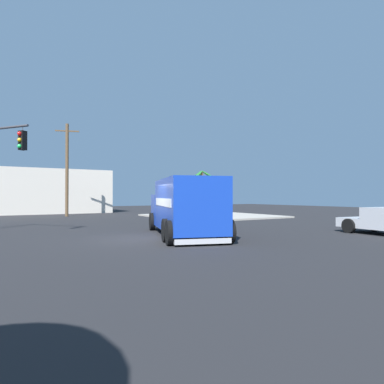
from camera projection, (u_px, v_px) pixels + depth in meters
ground_plane at (145, 239)px, 15.49m from camera, size 100.00×100.00×0.00m
sidewalk_corner_far at (212, 216)px, 32.15m from camera, size 10.65×10.65×0.14m
delivery_truck at (185, 207)px, 16.64m from camera, size 4.84×8.08×2.77m
palm_tree_far at (202, 185)px, 34.68m from camera, size 2.53×2.53×4.47m
utility_pole at (67, 169)px, 32.58m from camera, size 2.13×0.79×8.95m
building_backdrop at (8, 191)px, 36.76m from camera, size 21.30×6.00×4.97m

